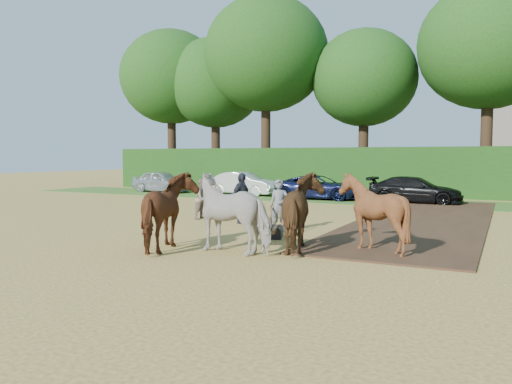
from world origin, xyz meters
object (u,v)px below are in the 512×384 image
at_px(spectator_near, 203,199).
at_px(parked_cars, 331,187).
at_px(church, 510,61).
at_px(plough_team, 271,212).
at_px(spectator_far, 241,198).

relative_size(spectator_near, parked_cars, 0.05).
distance_m(spectator_near, church, 54.02).
bearing_deg(spectator_near, parked_cars, -2.45).
bearing_deg(parked_cars, plough_team, -77.40).
distance_m(spectator_far, plough_team, 5.28).
relative_size(spectator_far, parked_cars, 0.06).
xyz_separation_m(spectator_near, parked_cars, (1.76, 10.47, -0.08)).
height_order(parked_cars, church, church).
relative_size(spectator_near, church, 0.06).
height_order(spectator_near, spectator_far, spectator_far).
height_order(plough_team, parked_cars, plough_team).
bearing_deg(spectator_far, plough_team, -136.19).
bearing_deg(parked_cars, spectator_near, -99.54).
xyz_separation_m(spectator_near, plough_team, (5.15, -4.68, 0.23)).
height_order(spectator_far, parked_cars, spectator_far).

